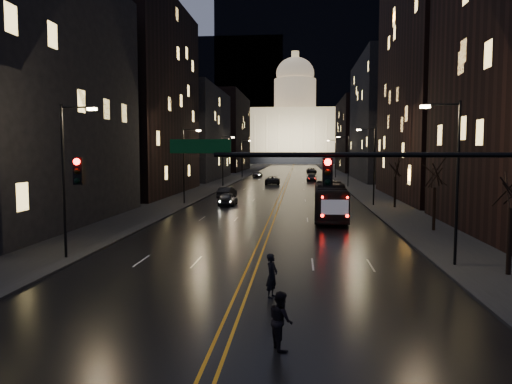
% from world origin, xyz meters
% --- Properties ---
extents(ground, '(900.00, 900.00, 0.00)m').
position_xyz_m(ground, '(0.00, 0.00, 0.00)').
color(ground, black).
rests_on(ground, ground).
extents(road, '(20.00, 320.00, 0.02)m').
position_xyz_m(road, '(0.00, 130.00, 0.01)').
color(road, black).
rests_on(road, ground).
extents(sidewalk_left, '(8.00, 320.00, 0.16)m').
position_xyz_m(sidewalk_left, '(-14.00, 130.00, 0.08)').
color(sidewalk_left, black).
rests_on(sidewalk_left, ground).
extents(sidewalk_right, '(8.00, 320.00, 0.16)m').
position_xyz_m(sidewalk_right, '(14.00, 130.00, 0.08)').
color(sidewalk_right, black).
rests_on(sidewalk_right, ground).
extents(center_line, '(0.62, 320.00, 0.01)m').
position_xyz_m(center_line, '(0.00, 130.00, 0.03)').
color(center_line, orange).
rests_on(center_line, road).
extents(building_left_near, '(12.00, 28.00, 22.00)m').
position_xyz_m(building_left_near, '(-21.00, 22.00, 11.00)').
color(building_left_near, black).
rests_on(building_left_near, ground).
extents(building_left_mid, '(12.00, 30.00, 28.00)m').
position_xyz_m(building_left_mid, '(-21.00, 54.00, 14.00)').
color(building_left_mid, black).
rests_on(building_left_mid, ground).
extents(building_left_far, '(12.00, 34.00, 20.00)m').
position_xyz_m(building_left_far, '(-21.00, 92.00, 10.00)').
color(building_left_far, black).
rests_on(building_left_far, ground).
extents(building_left_dist, '(12.00, 40.00, 24.00)m').
position_xyz_m(building_left_dist, '(-21.00, 140.00, 12.00)').
color(building_left_dist, black).
rests_on(building_left_dist, ground).
extents(building_right_tall, '(12.00, 30.00, 38.00)m').
position_xyz_m(building_right_tall, '(21.00, 50.00, 19.00)').
color(building_right_tall, black).
rests_on(building_right_tall, ground).
extents(building_right_mid, '(12.00, 34.00, 26.00)m').
position_xyz_m(building_right_mid, '(21.00, 92.00, 13.00)').
color(building_right_mid, black).
rests_on(building_right_mid, ground).
extents(building_right_dist, '(12.00, 40.00, 22.00)m').
position_xyz_m(building_right_dist, '(21.00, 140.00, 11.00)').
color(building_right_dist, black).
rests_on(building_right_dist, ground).
extents(mountain_ridge, '(520.00, 60.00, 130.00)m').
position_xyz_m(mountain_ridge, '(40.00, 380.00, 65.00)').
color(mountain_ridge, black).
rests_on(mountain_ridge, ground).
extents(capitol, '(90.00, 50.00, 58.50)m').
position_xyz_m(capitol, '(0.00, 250.00, 17.15)').
color(capitol, black).
rests_on(capitol, ground).
extents(traffic_signal, '(17.29, 0.45, 7.00)m').
position_xyz_m(traffic_signal, '(5.91, -0.00, 5.10)').
color(traffic_signal, black).
rests_on(traffic_signal, ground).
extents(streetlamp_right_near, '(2.13, 0.25, 9.00)m').
position_xyz_m(streetlamp_right_near, '(10.81, 10.00, 5.08)').
color(streetlamp_right_near, black).
rests_on(streetlamp_right_near, ground).
extents(streetlamp_left_near, '(2.13, 0.25, 9.00)m').
position_xyz_m(streetlamp_left_near, '(-10.81, 10.00, 5.08)').
color(streetlamp_left_near, black).
rests_on(streetlamp_left_near, ground).
extents(streetlamp_right_mid, '(2.13, 0.25, 9.00)m').
position_xyz_m(streetlamp_right_mid, '(10.81, 40.00, 5.08)').
color(streetlamp_right_mid, black).
rests_on(streetlamp_right_mid, ground).
extents(streetlamp_left_mid, '(2.13, 0.25, 9.00)m').
position_xyz_m(streetlamp_left_mid, '(-10.81, 40.00, 5.08)').
color(streetlamp_left_mid, black).
rests_on(streetlamp_left_mid, ground).
extents(streetlamp_right_far, '(2.13, 0.25, 9.00)m').
position_xyz_m(streetlamp_right_far, '(10.81, 70.00, 5.08)').
color(streetlamp_right_far, black).
rests_on(streetlamp_right_far, ground).
extents(streetlamp_left_far, '(2.13, 0.25, 9.00)m').
position_xyz_m(streetlamp_left_far, '(-10.81, 70.00, 5.08)').
color(streetlamp_left_far, black).
rests_on(streetlamp_left_far, ground).
extents(streetlamp_right_dist, '(2.13, 0.25, 9.00)m').
position_xyz_m(streetlamp_right_dist, '(10.81, 100.00, 5.08)').
color(streetlamp_right_dist, black).
rests_on(streetlamp_right_dist, ground).
extents(streetlamp_left_dist, '(2.13, 0.25, 9.00)m').
position_xyz_m(streetlamp_left_dist, '(-10.81, 100.00, 5.08)').
color(streetlamp_left_dist, black).
rests_on(streetlamp_left_dist, ground).
extents(tree_right_near, '(2.40, 2.40, 6.65)m').
position_xyz_m(tree_right_near, '(13.00, 8.00, 4.53)').
color(tree_right_near, black).
rests_on(tree_right_near, ground).
extents(tree_right_mid, '(2.40, 2.40, 6.65)m').
position_xyz_m(tree_right_mid, '(13.00, 22.00, 4.53)').
color(tree_right_mid, black).
rests_on(tree_right_mid, ground).
extents(tree_right_far, '(2.40, 2.40, 6.65)m').
position_xyz_m(tree_right_far, '(13.00, 38.00, 4.53)').
color(tree_right_far, black).
rests_on(tree_right_far, ground).
extents(bus, '(3.22, 12.19, 3.37)m').
position_xyz_m(bus, '(5.40, 28.84, 1.69)').
color(bus, black).
rests_on(bus, ground).
extents(oncoming_car_a, '(1.99, 4.61, 1.55)m').
position_xyz_m(oncoming_car_a, '(-5.72, 39.43, 0.77)').
color(oncoming_car_a, black).
rests_on(oncoming_car_a, ground).
extents(oncoming_car_b, '(2.13, 4.96, 1.59)m').
position_xyz_m(oncoming_car_b, '(-6.97, 47.55, 0.80)').
color(oncoming_car_b, black).
rests_on(oncoming_car_b, ground).
extents(oncoming_car_c, '(2.73, 5.82, 1.61)m').
position_xyz_m(oncoming_car_c, '(-2.50, 76.26, 0.80)').
color(oncoming_car_c, black).
rests_on(oncoming_car_c, ground).
extents(oncoming_car_d, '(2.32, 4.86, 1.37)m').
position_xyz_m(oncoming_car_d, '(-7.54, 102.27, 0.68)').
color(oncoming_car_d, black).
rests_on(oncoming_car_d, ground).
extents(receding_car_a, '(2.01, 5.01, 1.62)m').
position_xyz_m(receding_car_a, '(5.42, 38.28, 0.81)').
color(receding_car_a, black).
rests_on(receding_car_a, ground).
extents(receding_car_b, '(2.07, 4.58, 1.52)m').
position_xyz_m(receding_car_b, '(7.18, 55.31, 0.76)').
color(receding_car_b, black).
rests_on(receding_car_b, ground).
extents(receding_car_c, '(2.25, 5.15, 1.47)m').
position_xyz_m(receding_car_c, '(5.07, 85.57, 0.74)').
color(receding_car_c, black).
rests_on(receding_car_c, ground).
extents(receding_car_d, '(2.87, 5.64, 1.53)m').
position_xyz_m(receding_car_d, '(5.99, 124.54, 0.76)').
color(receding_car_d, black).
rests_on(receding_car_d, ground).
extents(pedestrian_a, '(0.68, 0.82, 1.93)m').
position_xyz_m(pedestrian_a, '(1.37, 3.53, 0.96)').
color(pedestrian_a, black).
rests_on(pedestrian_a, ground).
extents(pedestrian_b, '(0.80, 1.03, 1.87)m').
position_xyz_m(pedestrian_b, '(1.96, -2.00, 0.93)').
color(pedestrian_b, black).
rests_on(pedestrian_b, ground).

